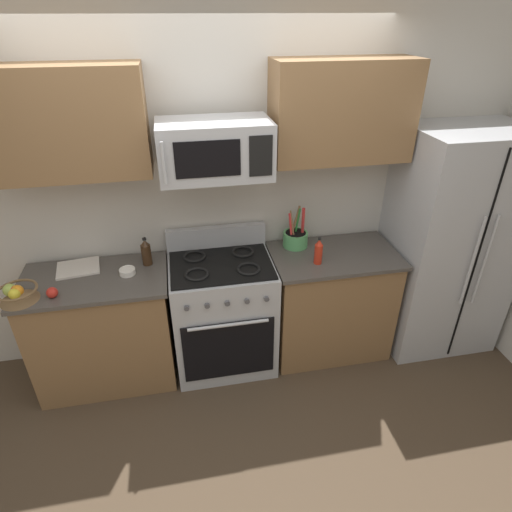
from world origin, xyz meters
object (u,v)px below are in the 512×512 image
at_px(utensil_crock, 296,238).
at_px(prep_bowl, 127,271).
at_px(bottle_soy, 146,252).
at_px(bottle_hot_sauce, 318,252).
at_px(range_oven, 223,313).
at_px(cutting_board, 78,268).
at_px(apple_loose, 52,293).
at_px(microwave, 215,149).
at_px(refrigerator, 448,243).
at_px(fruit_basket, 17,293).

distance_m(utensil_crock, prep_bowl, 1.28).
bearing_deg(utensil_crock, bottle_soy, -177.07).
relative_size(bottle_hot_sauce, bottle_soy, 0.98).
distance_m(range_oven, bottle_hot_sauce, 0.89).
bearing_deg(range_oven, cutting_board, 171.78).
bearing_deg(bottle_hot_sauce, apple_loose, -177.47).
height_order(microwave, prep_bowl, microwave).
distance_m(utensil_crock, cutting_board, 1.62).
relative_size(bottle_soy, prep_bowl, 1.90).
xyz_separation_m(range_oven, bottle_soy, (-0.52, 0.12, 0.53)).
bearing_deg(prep_bowl, refrigerator, -0.57).
xyz_separation_m(bottle_hot_sauce, bottle_soy, (-1.22, 0.23, 0.00)).
bearing_deg(fruit_basket, utensil_crock, 10.48).
bearing_deg(cutting_board, prep_bowl, -21.49).
xyz_separation_m(refrigerator, bottle_soy, (-2.34, 0.14, 0.10)).
bearing_deg(fruit_basket, range_oven, 7.68).
relative_size(refrigerator, apple_loose, 25.35).
relative_size(bottle_hot_sauce, prep_bowl, 1.86).
bearing_deg(bottle_soy, apple_loose, -152.52).
bearing_deg(apple_loose, fruit_basket, 177.70).
height_order(range_oven, bottle_soy, bottle_soy).
relative_size(range_oven, utensil_crock, 3.21).
height_order(range_oven, refrigerator, refrigerator).
height_order(range_oven, cutting_board, range_oven).
xyz_separation_m(refrigerator, cutting_board, (-2.82, 0.16, 0.01)).
relative_size(microwave, fruit_basket, 2.87).
height_order(utensil_crock, cutting_board, utensil_crock).
relative_size(utensil_crock, fruit_basket, 1.37).
bearing_deg(fruit_basket, cutting_board, 46.25).
distance_m(apple_loose, prep_bowl, 0.49).
relative_size(refrigerator, bottle_soy, 8.55).
bearing_deg(prep_bowl, cutting_board, 158.51).
bearing_deg(apple_loose, prep_bowl, 23.07).
height_order(fruit_basket, bottle_soy, bottle_soy).
height_order(range_oven, bottle_hot_sauce, bottle_hot_sauce).
height_order(cutting_board, bottle_hot_sauce, bottle_hot_sauce).
bearing_deg(apple_loose, refrigerator, 3.31).
height_order(refrigerator, utensil_crock, refrigerator).
distance_m(refrigerator, bottle_hot_sauce, 1.12).
relative_size(apple_loose, cutting_board, 0.25).
distance_m(cutting_board, bottle_hot_sauce, 1.73).
bearing_deg(range_oven, bottle_hot_sauce, -8.63).
bearing_deg(fruit_basket, bottle_soy, 20.54).
xyz_separation_m(cutting_board, bottle_hot_sauce, (1.71, -0.25, 0.09)).
xyz_separation_m(range_oven, fruit_basket, (-1.32, -0.18, 0.49)).
distance_m(apple_loose, bottle_soy, 0.67).
bearing_deg(microwave, bottle_soy, 169.71).
distance_m(microwave, cutting_board, 1.32).
height_order(fruit_basket, bottle_hot_sauce, bottle_hot_sauce).
relative_size(range_oven, bottle_hot_sauce, 5.23).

